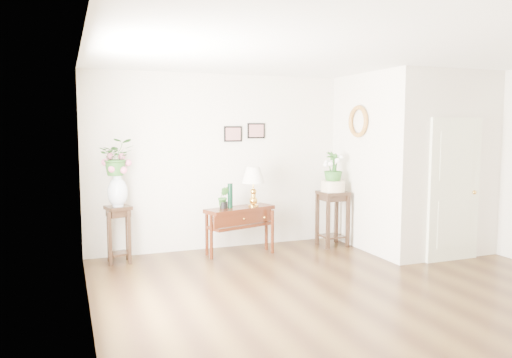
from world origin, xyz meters
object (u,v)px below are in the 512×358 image
plant_stand_a (119,235)px  plant_stand_b (332,219)px  table_lamp (253,184)px  console_table (240,231)px

plant_stand_a → plant_stand_b: plant_stand_b is taller
table_lamp → plant_stand_a: bearing=175.3°
console_table → plant_stand_b: plant_stand_b is taller
table_lamp → plant_stand_b: bearing=-0.7°
table_lamp → console_table: bearing=180.0°
plant_stand_b → table_lamp: bearing=179.3°
table_lamp → plant_stand_b: table_lamp is taller
plant_stand_a → plant_stand_b: bearing=-3.1°
plant_stand_b → console_table: bearing=179.4°
table_lamp → plant_stand_b: (1.39, -0.02, -0.63)m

